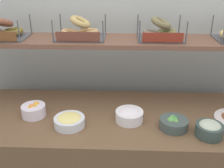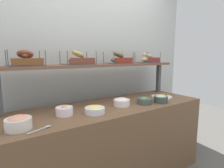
# 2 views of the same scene
# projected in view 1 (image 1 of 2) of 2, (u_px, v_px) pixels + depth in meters

# --- Properties ---
(back_wall) EXTENTS (3.32, 0.06, 2.40)m
(back_wall) POSITION_uv_depth(u_px,v_px,m) (119.00, 40.00, 2.05)
(back_wall) COLOR #B6BAB5
(back_wall) RESTS_ON ground_plane
(deli_counter) EXTENTS (2.12, 0.70, 0.85)m
(deli_counter) POSITION_uv_depth(u_px,v_px,m) (117.00, 167.00, 1.87)
(deli_counter) COLOR brown
(deli_counter) RESTS_ON ground_plane
(upper_shelf) EXTENTS (2.08, 0.32, 0.03)m
(upper_shelf) POSITION_uv_depth(u_px,v_px,m) (119.00, 41.00, 1.77)
(upper_shelf) COLOR brown
(upper_shelf) RESTS_ON shelf_riser_left
(bowl_cream_cheese) EXTENTS (0.17, 0.17, 0.09)m
(bowl_cream_cheese) POSITION_uv_depth(u_px,v_px,m) (129.00, 115.00, 1.62)
(bowl_cream_cheese) COLOR white
(bowl_cream_cheese) RESTS_ON deli_counter
(bowl_egg_salad) EXTENTS (0.18, 0.18, 0.07)m
(bowl_egg_salad) POSITION_uv_depth(u_px,v_px,m) (69.00, 121.00, 1.57)
(bowl_egg_salad) COLOR white
(bowl_egg_salad) RESTS_ON deli_counter
(bowl_fruit_salad) EXTENTS (0.15, 0.15, 0.08)m
(bowl_fruit_salad) POSITION_uv_depth(u_px,v_px,m) (34.00, 110.00, 1.67)
(bowl_fruit_salad) COLOR white
(bowl_fruit_salad) RESTS_ON deli_counter
(bowl_veggie_mix) EXTENTS (0.17, 0.17, 0.07)m
(bowl_veggie_mix) POSITION_uv_depth(u_px,v_px,m) (174.00, 123.00, 1.55)
(bowl_veggie_mix) COLOR #44514D
(bowl_veggie_mix) RESTS_ON deli_counter
(bowl_tuna_salad) EXTENTS (0.15, 0.15, 0.09)m
(bowl_tuna_salad) POSITION_uv_depth(u_px,v_px,m) (209.00, 129.00, 1.47)
(bowl_tuna_salad) COLOR #374741
(bowl_tuna_salad) RESTS_ON deli_counter
(bagel_basket_cinnamon_raisin) EXTENTS (0.31, 0.25, 0.15)m
(bagel_basket_cinnamon_raisin) POSITION_uv_depth(u_px,v_px,m) (3.00, 31.00, 1.76)
(bagel_basket_cinnamon_raisin) COLOR #4C4C51
(bagel_basket_cinnamon_raisin) RESTS_ON upper_shelf
(bagel_basket_sesame) EXTENTS (0.33, 0.26, 0.16)m
(bagel_basket_sesame) POSITION_uv_depth(u_px,v_px,m) (80.00, 31.00, 1.76)
(bagel_basket_sesame) COLOR #4C4C51
(bagel_basket_sesame) RESTS_ON upper_shelf
(bagel_basket_poppy) EXTENTS (0.30, 0.25, 0.15)m
(bagel_basket_poppy) POSITION_uv_depth(u_px,v_px,m) (160.00, 32.00, 1.74)
(bagel_basket_poppy) COLOR #4C4C51
(bagel_basket_poppy) RESTS_ON upper_shelf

